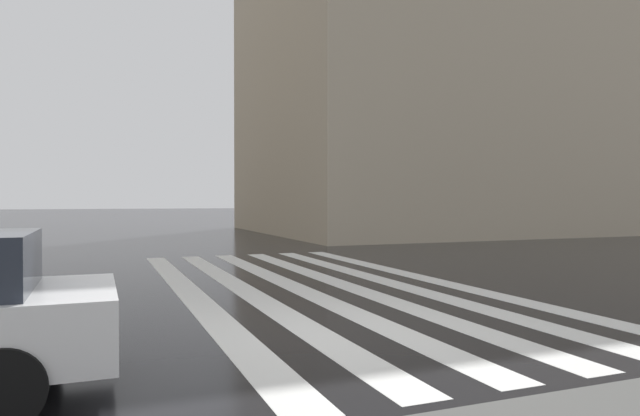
% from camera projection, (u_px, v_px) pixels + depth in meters
% --- Properties ---
extents(ground_plane, '(220.00, 220.00, 0.00)m').
position_uv_depth(ground_plane, '(331.00, 335.00, 7.05)').
color(ground_plane, black).
extents(zebra_crossing, '(13.00, 5.50, 0.01)m').
position_uv_depth(zebra_crossing, '(315.00, 284.00, 11.26)').
color(zebra_crossing, silver).
rests_on(zebra_crossing, ground_plane).
extents(haussmann_block_corner, '(15.06, 22.05, 25.56)m').
position_uv_depth(haussmann_block_corner, '(458.00, 7.00, 31.43)').
color(haussmann_block_corner, tan).
rests_on(haussmann_block_corner, ground_plane).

